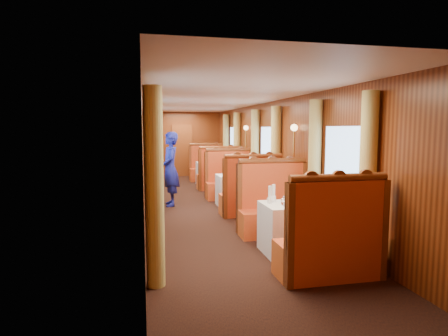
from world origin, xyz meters
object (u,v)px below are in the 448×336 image
object	(u,v)px
steward	(170,169)
banquette_mid_fwd	(251,196)
passenger	(232,172)
banquette_near_fwd	(330,245)
table_far	(213,173)
table_mid	(239,190)
rose_vase_far	(213,157)
table_near	(297,228)
tea_tray	(293,204)
banquette_mid_aft	(230,182)
teapot_back	(288,199)
banquette_far_aft	(208,169)
fruit_plate	(320,203)
banquette_far_fwd	(219,176)
banquette_near_aft	(274,210)
rose_vase_mid	(240,168)
teapot_right	(301,201)
teapot_left	(287,201)

from	to	relation	value
steward	banquette_mid_fwd	bearing A→B (deg)	47.28
steward	passenger	xyz separation A→B (m)	(1.62, 0.37, -0.15)
banquette_near_fwd	table_far	world-z (taller)	banquette_near_fwd
table_mid	rose_vase_far	xyz separation A→B (m)	(-0.00, 3.49, 0.55)
table_near	tea_tray	distance (m)	0.41
banquette_mid_aft	tea_tray	distance (m)	4.61
teapot_back	table_near	bearing A→B (deg)	-30.98
banquette_far_aft	teapot_back	distance (m)	7.94
fruit_plate	teapot_back	bearing A→B (deg)	149.75
table_mid	banquette_far_aft	xyz separation A→B (m)	(0.00, 4.51, 0.05)
teapot_back	fruit_plate	size ratio (longest dim) A/B	0.67
banquette_near_fwd	banquette_far_aft	size ratio (longest dim) A/B	1.00
banquette_far_fwd	teapot_back	world-z (taller)	banquette_far_fwd
table_near	tea_tray	xyz separation A→B (m)	(-0.11, -0.08, 0.38)
banquette_near_aft	rose_vase_mid	distance (m)	2.56
table_far	banquette_near_aft	bearing A→B (deg)	-90.00
teapot_right	passenger	size ratio (longest dim) A/B	0.21
banquette_far_aft	steward	size ratio (longest dim) A/B	0.75
teapot_back	passenger	size ratio (longest dim) A/B	0.19
table_far	rose_vase_far	size ratio (longest dim) A/B	2.92
table_far	tea_tray	xyz separation A→B (m)	(-0.11, -7.08, 0.38)
banquette_near_aft	banquette_far_aft	bearing A→B (deg)	90.00
banquette_mid_aft	banquette_far_fwd	distance (m)	1.47
banquette_mid_aft	teapot_back	world-z (taller)	banquette_mid_aft
banquette_far_aft	passenger	xyz separation A→B (m)	(-0.00, -3.77, 0.32)
teapot_left	banquette_near_aft	bearing A→B (deg)	78.94
table_far	steward	xyz separation A→B (m)	(-1.62, -3.12, 0.52)
rose_vase_mid	rose_vase_far	distance (m)	3.47
table_mid	table_far	xyz separation A→B (m)	(0.00, 3.50, 0.00)
table_far	fruit_plate	bearing A→B (deg)	-87.71
banquette_near_aft	banquette_mid_aft	xyz separation A→B (m)	(0.00, 3.50, 0.00)
banquette_far_aft	banquette_near_fwd	bearing A→B (deg)	-90.00
teapot_back	tea_tray	bearing A→B (deg)	-81.35
rose_vase_far	passenger	bearing A→B (deg)	-89.98
table_far	steward	bearing A→B (deg)	-117.40
rose_vase_far	fruit_plate	bearing A→B (deg)	-87.70
banquette_mid_fwd	banquette_far_aft	bearing A→B (deg)	90.00
tea_tray	teapot_back	xyz separation A→B (m)	(-0.01, 0.17, 0.05)
table_far	rose_vase_far	world-z (taller)	rose_vase_far
table_far	passenger	distance (m)	2.78
banquette_far_aft	banquette_mid_fwd	bearing A→B (deg)	-90.00
table_mid	banquette_far_fwd	bearing A→B (deg)	90.00
banquette_near_aft	teapot_right	xyz separation A→B (m)	(-0.01, -1.13, 0.39)
table_far	rose_vase_mid	distance (m)	3.52
banquette_mid_fwd	rose_vase_mid	distance (m)	1.15
banquette_near_fwd	rose_vase_mid	size ratio (longest dim) A/B	3.72
banquette_mid_aft	teapot_right	distance (m)	4.65
teapot_right	rose_vase_mid	bearing A→B (deg)	107.58
banquette_far_fwd	fruit_plate	world-z (taller)	banquette_far_fwd
teapot_left	rose_vase_mid	distance (m)	3.63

